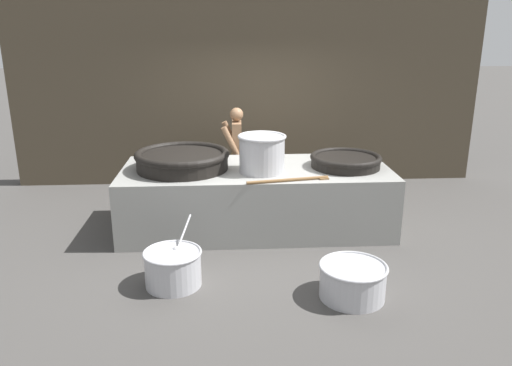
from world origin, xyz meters
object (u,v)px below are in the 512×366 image
object	(u,v)px
prep_bowl_vegetables	(173,266)
stock_pot	(262,153)
cook	(236,151)
giant_wok_far	(346,160)
prep_bowl_meat	(353,280)
giant_wok_near	(182,159)

from	to	relation	value
prep_bowl_vegetables	stock_pot	bearing A→B (deg)	53.05
stock_pot	cook	size ratio (longest dim) A/B	0.42
giant_wok_far	prep_bowl_meat	size ratio (longest dim) A/B	1.37
giant_wok_near	stock_pot	bearing A→B (deg)	-10.77
giant_wok_near	prep_bowl_meat	world-z (taller)	giant_wok_near
giant_wok_far	stock_pot	xyz separation A→B (m)	(-1.16, -0.17, 0.17)
giant_wok_near	prep_bowl_meat	xyz separation A→B (m)	(1.88, -1.99, -0.80)
cook	stock_pot	bearing A→B (deg)	103.77
giant_wok_near	giant_wok_far	distance (m)	2.22
prep_bowl_vegetables	prep_bowl_meat	distance (m)	1.92
giant_wok_far	cook	distance (m)	1.90
prep_bowl_meat	cook	bearing A→B (deg)	109.54
prep_bowl_meat	giant_wok_near	bearing A→B (deg)	133.24
prep_bowl_vegetables	prep_bowl_meat	bearing A→B (deg)	-11.32
stock_pot	cook	distance (m)	1.44
cook	giant_wok_near	bearing A→B (deg)	58.29
giant_wok_far	prep_bowl_vegetables	bearing A→B (deg)	-144.53
giant_wok_near	giant_wok_far	size ratio (longest dim) A/B	1.31
giant_wok_near	prep_bowl_vegetables	size ratio (longest dim) A/B	1.58
prep_bowl_vegetables	prep_bowl_meat	size ratio (longest dim) A/B	1.13
stock_pot	cook	world-z (taller)	cook
cook	giant_wok_far	bearing A→B (deg)	141.98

